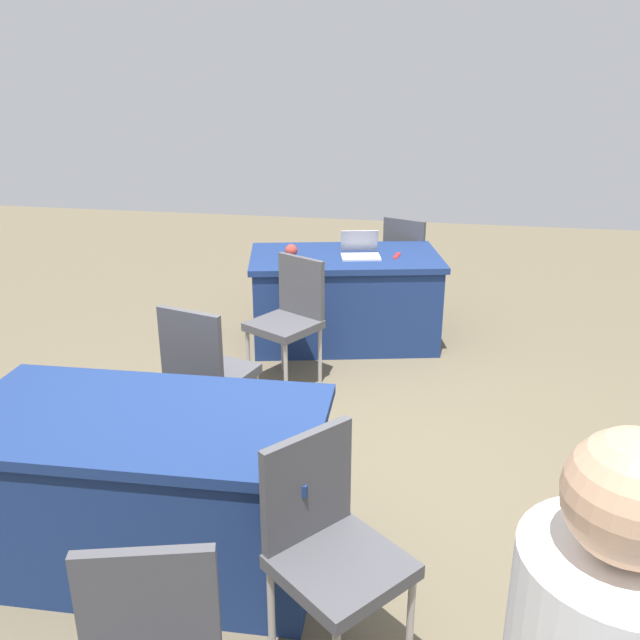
% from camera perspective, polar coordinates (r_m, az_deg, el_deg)
% --- Properties ---
extents(ground_plane, '(14.40, 14.40, 0.00)m').
position_cam_1_polar(ground_plane, '(4.00, 0.66, -13.66)').
color(ground_plane, brown).
extents(table_foreground, '(1.76, 1.25, 0.77)m').
position_cam_1_polar(table_foreground, '(5.81, 2.09, 1.88)').
color(table_foreground, navy).
rests_on(table_foreground, ground).
extents(table_mid_left, '(1.73, 0.96, 0.77)m').
position_cam_1_polar(table_mid_left, '(3.38, -14.47, -13.53)').
color(table_mid_left, navy).
rests_on(table_mid_left, ground).
extents(chair_tucked_left, '(0.58, 0.58, 0.95)m').
position_cam_1_polar(chair_tucked_left, '(6.49, 7.56, 5.15)').
color(chair_tucked_left, '#9E9993').
rests_on(chair_tucked_left, ground).
extents(chair_tucked_right, '(0.62, 0.62, 0.97)m').
position_cam_1_polar(chair_tucked_right, '(2.68, 0.76, -18.27)').
color(chair_tucked_right, '#9E9993').
rests_on(chair_tucked_right, ground).
extents(chair_by_pillar, '(0.60, 0.60, 0.95)m').
position_cam_1_polar(chair_by_pillar, '(4.97, -2.55, 0.54)').
color(chair_by_pillar, '#9E9993').
rests_on(chair_by_pillar, ground).
extents(chair_back_row, '(0.54, 0.54, 0.97)m').
position_cam_1_polar(chair_back_row, '(4.09, -9.69, -4.08)').
color(chair_back_row, '#9E9993').
rests_on(chair_back_row, ground).
extents(laptop_silver, '(0.38, 0.36, 0.21)m').
position_cam_1_polar(laptop_silver, '(5.65, 3.44, 5.80)').
color(laptop_silver, silver).
rests_on(laptop_silver, table_foreground).
extents(yarn_ball, '(0.10, 0.10, 0.10)m').
position_cam_1_polar(yarn_ball, '(5.64, -2.45, 5.92)').
color(yarn_ball, '#B2382D').
rests_on(yarn_ball, table_foreground).
extents(scissors_red, '(0.06, 0.18, 0.01)m').
position_cam_1_polar(scissors_red, '(5.69, 6.54, 5.45)').
color(scissors_red, red).
rests_on(scissors_red, table_foreground).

